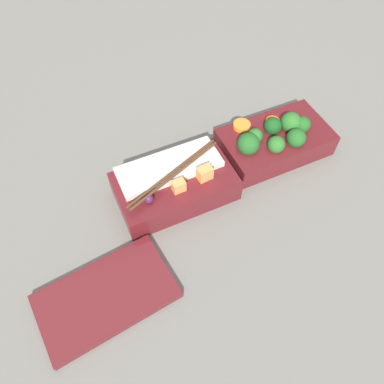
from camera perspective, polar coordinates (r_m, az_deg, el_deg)
ground_plane at (r=0.74m, az=5.04°, el=4.11°), size 3.00×3.00×0.00m
bento_tray_vegetable at (r=0.75m, az=12.50°, el=7.72°), size 0.21×0.13×0.08m
bento_tray_rice at (r=0.67m, az=-2.70°, el=1.24°), size 0.21×0.12×0.07m
bento_lid at (r=0.61m, az=-12.94°, el=-15.21°), size 0.22×0.14×0.01m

